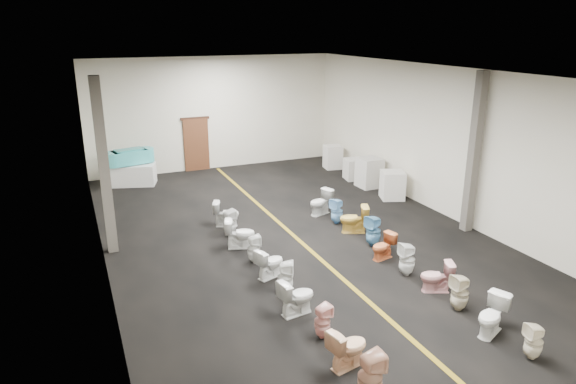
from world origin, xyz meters
name	(u,v)px	position (x,y,z in m)	size (l,w,h in m)	color
floor	(294,236)	(0.00, 0.00, 0.00)	(16.00, 16.00, 0.00)	black
ceiling	(295,72)	(0.00, 0.00, 4.50)	(16.00, 16.00, 0.00)	black
wall_back	(214,114)	(0.00, 8.00, 2.25)	(10.00, 10.00, 0.00)	beige
wall_front	(545,297)	(0.00, -8.00, 2.25)	(10.00, 10.00, 0.00)	beige
wall_left	(96,179)	(-5.00, 0.00, 2.25)	(16.00, 16.00, 0.00)	beige
wall_right	(445,142)	(5.00, 0.00, 2.25)	(16.00, 16.00, 0.00)	beige
aisle_stripe	(294,236)	(0.00, 0.00, 0.00)	(0.12, 15.60, 0.01)	#826713
back_door	(196,145)	(-0.80, 7.94, 1.05)	(1.00, 0.10, 2.10)	#562D19
door_frame	(195,118)	(-0.80, 7.95, 2.12)	(1.15, 0.08, 0.10)	#331C11
column_left	(104,168)	(-4.75, 1.00, 2.25)	(0.25, 0.25, 4.50)	#59544C
column_right	(474,154)	(4.75, -1.50, 2.25)	(0.25, 0.25, 4.50)	#59544C
display_table	(131,175)	(-3.54, 6.89, 0.38)	(1.72, 0.86, 0.77)	white
bathtub	(129,157)	(-3.54, 6.89, 1.07)	(1.82, 0.95, 0.55)	#40B6B9
appliance_crate_a	(392,185)	(4.40, 1.72, 0.48)	(0.74, 0.74, 0.95)	white
appliance_crate_b	(369,172)	(4.40, 3.19, 0.54)	(0.78, 0.78, 1.08)	beige
appliance_crate_c	(354,169)	(4.40, 4.26, 0.39)	(0.70, 0.70, 0.79)	silver
appliance_crate_d	(333,157)	(4.40, 6.00, 0.48)	(0.67, 0.67, 0.95)	silver
toilet_left_1	(370,377)	(-1.61, -6.50, 0.43)	(0.39, 0.39, 0.86)	tan
toilet_left_2	(348,347)	(-1.50, -5.62, 0.37)	(0.42, 0.73, 0.75)	#FFC598
toilet_left_3	(322,321)	(-1.51, -4.68, 0.34)	(0.31, 0.31, 0.68)	#E8A59D
toilet_left_4	(297,297)	(-1.60, -3.71, 0.39)	(0.43, 0.76, 0.77)	white
toilet_left_5	(285,277)	(-1.48, -2.84, 0.38)	(0.34, 0.35, 0.76)	white
toilet_left_6	(270,263)	(-1.51, -2.00, 0.36)	(0.40, 0.71, 0.72)	white
toilet_left_7	(254,249)	(-1.59, -1.08, 0.35)	(0.32, 0.32, 0.70)	silver
toilet_left_8	(240,234)	(-1.63, -0.12, 0.40)	(0.44, 0.78, 0.79)	white
toilet_left_9	(229,223)	(-1.65, 0.78, 0.38)	(0.34, 0.35, 0.76)	silver
toilet_left_10	(226,214)	(-1.51, 1.52, 0.38)	(0.42, 0.74, 0.75)	silver
toilet_right_0	(534,341)	(1.60, -6.72, 0.34)	(0.31, 0.32, 0.69)	#F4E8CC
toilet_right_1	(492,316)	(1.50, -5.84, 0.39)	(0.43, 0.76, 0.77)	white
toilet_right_2	(460,293)	(1.53, -4.91, 0.40)	(0.36, 0.36, 0.79)	beige
toilet_right_3	(436,277)	(1.60, -4.09, 0.36)	(0.40, 0.70, 0.71)	#E2A0A1
toilet_right_4	(407,259)	(1.47, -3.19, 0.41)	(0.36, 0.37, 0.81)	white
toilet_right_5	(383,247)	(1.46, -2.21, 0.33)	(0.37, 0.65, 0.66)	#D56B38
toilet_right_6	(373,231)	(1.66, -1.43, 0.43)	(0.39, 0.40, 0.86)	#61A3CE
toilet_right_7	(354,219)	(1.67, -0.40, 0.40)	(0.45, 0.79, 0.80)	gold
toilet_right_8	(337,211)	(1.56, 0.41, 0.39)	(0.35, 0.36, 0.78)	#84C0F0
toilet_right_9	(321,202)	(1.47, 1.31, 0.39)	(0.44, 0.77, 0.78)	silver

